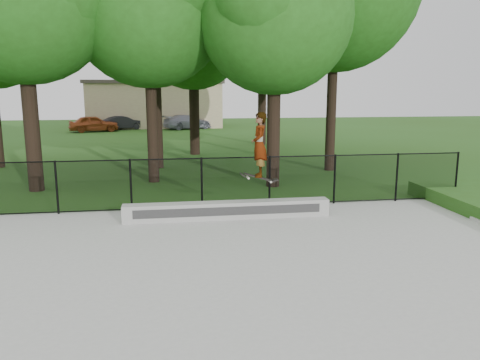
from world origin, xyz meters
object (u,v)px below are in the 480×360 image
at_px(car_c, 188,122).
at_px(skater_airborne, 259,146).
at_px(car_b, 123,123).
at_px(grind_ledge, 228,210).
at_px(car_a, 94,124).

distance_m(car_c, skater_airborne, 30.17).
distance_m(car_b, car_c, 5.67).
relative_size(grind_ledge, car_a, 1.39).
xyz_separation_m(car_a, skater_airborne, (8.45, -28.55, 1.33)).
xyz_separation_m(grind_ledge, car_b, (-5.44, 30.29, 0.31)).
distance_m(grind_ledge, skater_airborne, 1.91).
relative_size(grind_ledge, skater_airborne, 2.92).
height_order(grind_ledge, car_a, car_a).
xyz_separation_m(car_a, car_b, (2.18, 1.85, -0.08)).
distance_m(grind_ledge, car_c, 30.02).
distance_m(car_a, car_b, 2.86).
xyz_separation_m(car_b, skater_airborne, (6.26, -30.40, 1.41)).
xyz_separation_m(grind_ledge, car_c, (0.22, 30.02, 0.34)).
bearing_deg(car_a, car_c, -94.07).
height_order(car_a, car_b, car_a).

